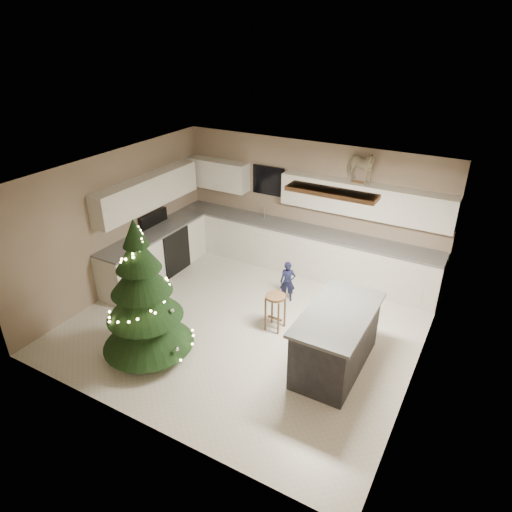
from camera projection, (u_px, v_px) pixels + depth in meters
name	position (u px, v px, depth m)	size (l,w,h in m)	color
ground_plane	(246.00, 324.00, 7.75)	(5.50, 5.50, 0.00)	beige
room_shell	(246.00, 231.00, 6.94)	(5.52, 5.02, 2.61)	#89725C
cabinetry	(248.00, 237.00, 9.08)	(5.50, 3.20, 2.00)	silver
island	(336.00, 339.00, 6.61)	(0.90, 1.70, 0.95)	black
bar_stool	(275.00, 304.00, 7.44)	(0.34, 0.34, 0.64)	brown
christmas_tree	(144.00, 303.00, 6.64)	(1.42, 1.37, 2.26)	#3F2816
toddler	(288.00, 282.00, 8.26)	(0.28, 0.18, 0.77)	black
rocking_horse	(360.00, 166.00, 8.07)	(0.74, 0.52, 0.59)	brown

